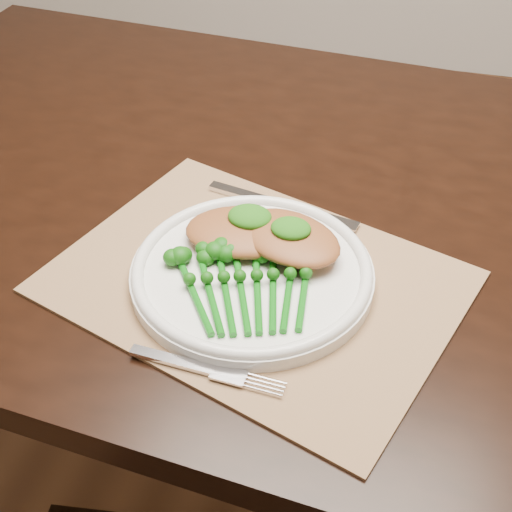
% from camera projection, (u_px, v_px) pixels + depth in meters
% --- Properties ---
extents(floor, '(4.00, 4.00, 0.00)m').
position_uv_depth(floor, '(271.00, 468.00, 1.51)').
color(floor, brown).
rests_on(floor, ground).
extents(dining_table, '(1.67, 1.04, 0.75)m').
position_uv_depth(dining_table, '(308.00, 374.00, 1.22)').
color(dining_table, black).
rests_on(dining_table, ground).
extents(placemat, '(0.54, 0.46, 0.00)m').
position_uv_depth(placemat, '(255.00, 282.00, 0.84)').
color(placemat, '#936D4A').
rests_on(placemat, dining_table).
extents(dinner_plate, '(0.29, 0.29, 0.03)m').
position_uv_depth(dinner_plate, '(252.00, 272.00, 0.83)').
color(dinner_plate, white).
rests_on(dinner_plate, placemat).
extents(knife, '(0.21, 0.06, 0.01)m').
position_uv_depth(knife, '(268.00, 201.00, 0.95)').
color(knife, silver).
rests_on(knife, placemat).
extents(fork, '(0.17, 0.03, 0.01)m').
position_uv_depth(fork, '(216.00, 372.00, 0.73)').
color(fork, silver).
rests_on(fork, placemat).
extents(chicken_fillet_left, '(0.16, 0.12, 0.03)m').
position_uv_depth(chicken_fillet_left, '(244.00, 232.00, 0.86)').
color(chicken_fillet_left, '#94542B').
rests_on(chicken_fillet_left, dinner_plate).
extents(chicken_fillet_right, '(0.16, 0.14, 0.03)m').
position_uv_depth(chicken_fillet_right, '(289.00, 237.00, 0.85)').
color(chicken_fillet_right, '#94542B').
rests_on(chicken_fillet_right, dinner_plate).
extents(pesto_dollop_left, '(0.05, 0.05, 0.02)m').
position_uv_depth(pesto_dollop_left, '(250.00, 217.00, 0.86)').
color(pesto_dollop_left, '#144F0B').
rests_on(pesto_dollop_left, chicken_fillet_left).
extents(pesto_dollop_right, '(0.05, 0.04, 0.02)m').
position_uv_depth(pesto_dollop_right, '(291.00, 228.00, 0.84)').
color(pesto_dollop_right, '#144F0B').
rests_on(pesto_dollop_right, chicken_fillet_right).
extents(broccolini_bundle, '(0.19, 0.20, 0.04)m').
position_uv_depth(broccolini_bundle, '(250.00, 293.00, 0.80)').
color(broccolini_bundle, '#0C5E0E').
rests_on(broccolini_bundle, dinner_plate).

